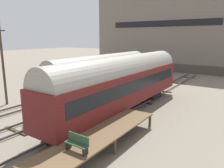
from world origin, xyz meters
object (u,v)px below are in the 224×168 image
object	(u,v)px
train_car_navy	(103,74)
utility_pole	(3,62)
bench	(77,143)
train_car_maroon	(123,81)

from	to	relation	value
train_car_navy	utility_pole	xyz separation A→B (m)	(-7.05, -7.56, 1.57)
bench	utility_pole	distance (m)	15.15
train_car_maroon	utility_pole	size ratio (longest dim) A/B	2.19
bench	train_car_navy	bearing A→B (deg)	120.99
bench	utility_pole	size ratio (longest dim) A/B	0.16
utility_pole	train_car_navy	bearing A→B (deg)	47.01
train_car_navy	utility_pole	distance (m)	10.46
train_car_maroon	bench	size ratio (longest dim) A/B	13.41
train_car_maroon	utility_pole	bearing A→B (deg)	-157.26
train_car_maroon	bench	bearing A→B (deg)	-72.77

